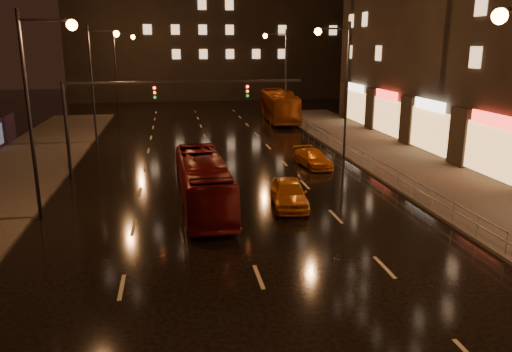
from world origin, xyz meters
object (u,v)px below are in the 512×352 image
Objects in this scene: bus_red at (203,183)px; taxi_far at (313,158)px; bus_curb at (279,106)px; taxi_near at (289,193)px.

bus_red is 11.56m from taxi_far.
bus_curb reaches higher than taxi_near.
taxi_near is at bearing -98.09° from bus_curb.
taxi_near is 1.06× the size of taxi_far.
bus_curb is 2.90× the size of taxi_far.
taxi_far is at bearing 42.04° from bus_red.
bus_red is 0.82× the size of bus_curb.
bus_red reaches higher than taxi_far.
bus_red is at bearing 179.77° from taxi_near.
taxi_near is (-5.98, -30.51, -0.94)m from bus_curb.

